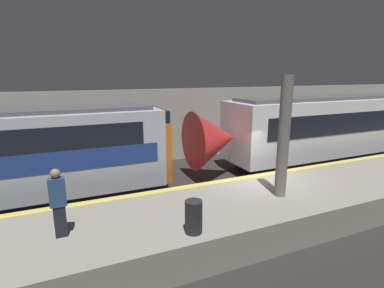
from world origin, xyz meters
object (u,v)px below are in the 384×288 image
support_pillar_near (284,138)px  person_waiting (58,201)px  trash_bin (194,217)px  train_modern (373,124)px

support_pillar_near → person_waiting: support_pillar_near is taller
person_waiting → trash_bin: (3.05, -1.15, -0.50)m
support_pillar_near → train_modern: size_ratio=0.17×
train_modern → person_waiting: size_ratio=13.53×
train_modern → trash_bin: (-14.57, -5.83, -0.47)m
train_modern → person_waiting: train_modern is taller
support_pillar_near → trash_bin: support_pillar_near is taller
support_pillar_near → person_waiting: (-6.62, 0.13, -1.02)m
train_modern → trash_bin: train_modern is taller
trash_bin → train_modern: bearing=21.8°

